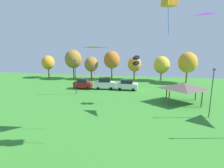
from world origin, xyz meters
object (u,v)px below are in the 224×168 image
treeline_tree_2 (91,64)px  park_pavilion (184,86)px  treeline_tree_6 (188,62)px  parked_car_third_from_left (127,85)px  treeline_tree_4 (134,64)px  treeline_tree_1 (73,59)px  light_post_1 (212,91)px  kite_flying_7 (93,55)px  treeline_tree_3 (112,60)px  kite_flying_11 (136,61)px  parked_car_second_from_left (105,83)px  parked_car_leftmost (83,84)px  treeline_tree_5 (162,65)px  kite_flying_5 (209,19)px  light_post_0 (75,75)px  treeline_tree_0 (48,63)px

treeline_tree_2 → park_pavilion: bearing=-39.9°
treeline_tree_2 → treeline_tree_6: bearing=-2.6°
parked_car_third_from_left → treeline_tree_4: bearing=87.3°
treeline_tree_1 → treeline_tree_2: (5.07, 0.16, -1.34)m
treeline_tree_4 → treeline_tree_1: bearing=-175.4°
treeline_tree_1 → light_post_1: bearing=-39.8°
treeline_tree_6 → kite_flying_7: bearing=-119.0°
park_pavilion → treeline_tree_3: bearing=130.8°
kite_flying_11 → light_post_1: (10.89, -4.79, -3.56)m
parked_car_third_from_left → treeline_tree_2: size_ratio=0.77×
parked_car_second_from_left → park_pavilion: size_ratio=0.70×
treeline_tree_4 → treeline_tree_6: (13.36, -2.34, 1.02)m
parked_car_second_from_left → park_pavilion: 17.31m
parked_car_leftmost → treeline_tree_4: size_ratio=0.65×
parked_car_third_from_left → park_pavilion: (10.57, -7.34, 1.91)m
park_pavilion → treeline_tree_5: treeline_tree_5 is taller
kite_flying_11 → park_pavilion: (8.39, 1.68, -4.50)m
park_pavilion → treeline_tree_3: treeline_tree_3 is taller
parked_car_second_from_left → treeline_tree_6: size_ratio=0.61×
kite_flying_5 → light_post_1: kite_flying_5 is taller
light_post_0 → light_post_1: size_ratio=0.99×
treeline_tree_2 → treeline_tree_5: size_ratio=0.95×
treeline_tree_0 → treeline_tree_3: size_ratio=0.81×
light_post_0 → kite_flying_7: bearing=-63.8°
treeline_tree_2 → treeline_tree_5: treeline_tree_5 is taller
kite_flying_7 → treeline_tree_5: 34.14m
parked_car_second_from_left → treeline_tree_4: 13.46m
kite_flying_5 → treeline_tree_0: size_ratio=0.52×
parked_car_third_from_left → light_post_0: (-9.96, -5.12, 2.79)m
kite_flying_5 → treeline_tree_3: bearing=129.4°
light_post_0 → parked_car_leftmost: bearing=90.2°
kite_flying_5 → light_post_0: size_ratio=0.47×
parked_car_third_from_left → light_post_0: bearing=-150.4°
park_pavilion → treeline_tree_1: (-26.44, 17.68, 2.42)m
kite_flying_5 → kite_flying_11: 12.35m
parked_car_third_from_left → treeline_tree_0: 26.10m
treeline_tree_2 → treeline_tree_6: (25.20, -1.13, 1.10)m
treeline_tree_5 → light_post_0: bearing=-137.9°
kite_flying_11 → park_pavilion: kite_flying_11 is taller
parked_car_third_from_left → treeline_tree_3: (-5.09, 10.83, 4.27)m
parked_car_third_from_left → park_pavilion: size_ratio=0.70×
kite_flying_5 → kite_flying_11: (-10.40, 1.68, -6.43)m
kite_flying_5 → light_post_1: bearing=-81.0°
treeline_tree_2 → treeline_tree_6: treeline_tree_6 is taller
treeline_tree_6 → kite_flying_5: bearing=-95.2°
parked_car_leftmost → treeline_tree_0: 17.85m
kite_flying_5 → park_pavilion: 11.61m
light_post_1 → treeline_tree_1: 37.72m
kite_flying_5 → treeline_tree_2: size_ratio=0.53×
light_post_0 → parked_car_third_from_left: bearing=27.2°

